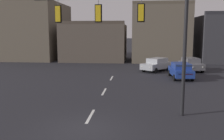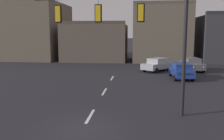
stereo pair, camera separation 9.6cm
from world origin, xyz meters
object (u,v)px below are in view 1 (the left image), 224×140
at_px(car_lot_nearside, 157,64).
at_px(car_lot_farside, 191,64).
at_px(signal_mast_near_side, 134,26).
at_px(car_lot_middle, 181,70).

height_order(car_lot_nearside, car_lot_farside, same).
relative_size(car_lot_nearside, car_lot_farside, 0.99).
height_order(signal_mast_near_side, car_lot_farside, signal_mast_near_side).
bearing_deg(car_lot_farside, car_lot_nearside, -169.48).
xyz_separation_m(car_lot_nearside, car_lot_middle, (2.09, -4.65, 0.00)).
distance_m(car_lot_nearside, car_lot_middle, 5.09).
bearing_deg(car_lot_nearside, car_lot_farside, 10.52).
bearing_deg(signal_mast_near_side, car_lot_middle, 68.17).
bearing_deg(car_lot_nearside, car_lot_middle, -65.82).
height_order(signal_mast_near_side, car_lot_middle, signal_mast_near_side).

